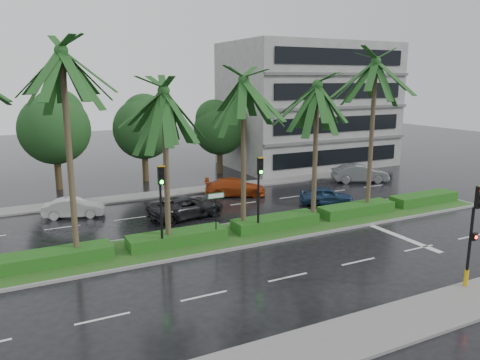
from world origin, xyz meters
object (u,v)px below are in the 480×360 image
car_white (74,208)px  signal_near (473,232)px  street_sign (216,204)px  car_grey (360,173)px  car_red (235,187)px  car_darkgrey (186,207)px  signal_median_left (161,195)px  car_blue (326,196)px

car_white → signal_near: bearing=-128.6°
street_sign → car_grey: 18.94m
car_red → signal_near: bearing=-151.7°
signal_near → car_darkgrey: bearing=114.1°
car_darkgrey → car_red: bearing=-66.2°
signal_median_left → car_darkgrey: size_ratio=0.89×
car_darkgrey → car_red: size_ratio=1.08×
car_blue → street_sign: bearing=134.8°
signal_median_left → car_white: size_ratio=1.18×
signal_near → street_sign: signal_near is taller
car_darkgrey → car_red: car_darkgrey is taller
signal_median_left → car_blue: bearing=16.5°
car_grey → car_blue: bearing=146.8°
signal_median_left → car_red: signal_median_left is taller
car_darkgrey → car_blue: (9.73, -1.54, -0.05)m
signal_near → car_white: size_ratio=1.18×
street_sign → car_red: bearing=58.0°
signal_near → signal_median_left: size_ratio=1.00×
signal_near → car_red: 18.83m
signal_near → car_blue: size_ratio=1.18×
car_red → car_grey: (11.50, -0.57, 0.10)m
car_red → car_darkgrey: bearing=148.3°
car_blue → car_grey: car_grey is taller
car_darkgrey → car_grey: size_ratio=1.06×
street_sign → signal_near: bearing=-54.7°
signal_near → street_sign: bearing=125.3°
signal_near → signal_median_left: signal_median_left is taller
signal_near → street_sign: size_ratio=1.68×
car_blue → car_darkgrey: bearing=105.7°
signal_median_left → car_red: size_ratio=0.96×
street_sign → car_grey: size_ratio=0.56×
car_blue → signal_median_left: bearing=131.2°
signal_median_left → car_blue: 13.76m
car_darkgrey → car_blue: 9.85m
signal_near → car_darkgrey: (-6.73, 15.07, -1.82)m
signal_median_left → car_blue: size_ratio=1.18×
car_white → car_grey: bearing=-74.7°
signal_near → signal_median_left: bearing=135.9°
signal_median_left → car_grey: 21.81m
car_white → car_darkgrey: (6.33, -3.27, 0.07)m
signal_near → car_white: bearing=125.5°
car_red → car_white: bearing=115.3°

